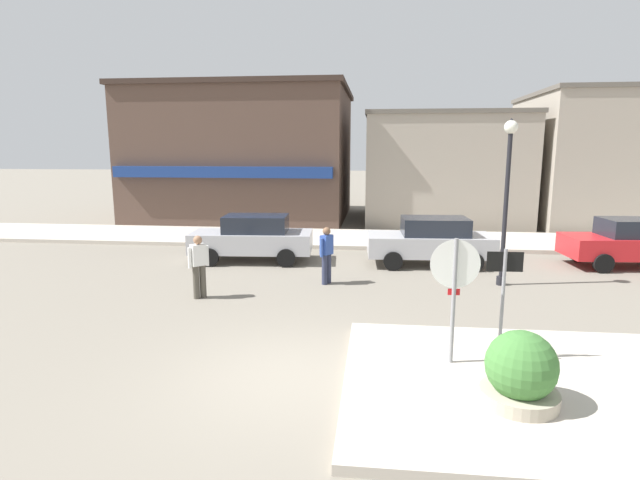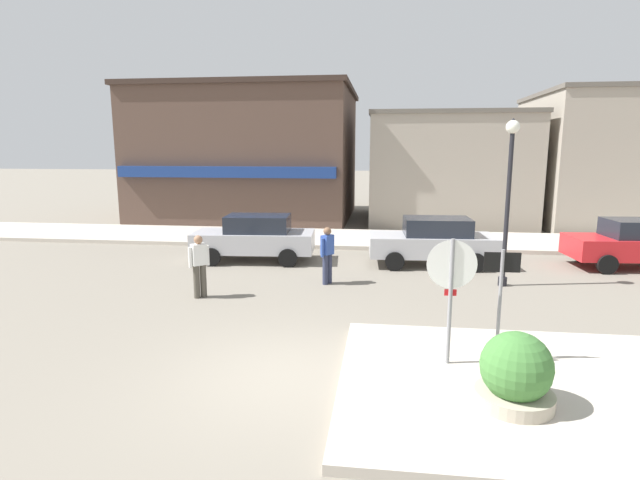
# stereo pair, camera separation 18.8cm
# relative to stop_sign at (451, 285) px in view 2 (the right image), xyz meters

# --- Properties ---
(ground_plane) EXTENTS (160.00, 160.00, 0.00)m
(ground_plane) POSITION_rel_stop_sign_xyz_m (-2.61, -0.56, -1.52)
(ground_plane) COLOR gray
(sidewalk_corner) EXTENTS (6.40, 4.80, 0.15)m
(sidewalk_corner) POSITION_rel_stop_sign_xyz_m (1.43, -0.65, -1.44)
(sidewalk_corner) COLOR beige
(sidewalk_corner) RESTS_ON ground
(kerb_far) EXTENTS (80.00, 4.00, 0.15)m
(kerb_far) POSITION_rel_stop_sign_xyz_m (-2.61, 12.14, -1.44)
(kerb_far) COLOR beige
(kerb_far) RESTS_ON ground
(stop_sign) EXTENTS (0.82, 0.07, 2.30)m
(stop_sign) POSITION_rel_stop_sign_xyz_m (0.00, 0.00, 0.00)
(stop_sign) COLOR gray
(stop_sign) RESTS_ON ground
(one_way_sign) EXTENTS (0.60, 0.06, 2.10)m
(one_way_sign) POSITION_rel_stop_sign_xyz_m (0.85, 0.22, -0.19)
(one_way_sign) COLOR gray
(one_way_sign) RESTS_ON ground
(planter) EXTENTS (1.10, 1.10, 1.23)m
(planter) POSITION_rel_stop_sign_xyz_m (0.77, -1.33, -0.96)
(planter) COLOR #ADA38E
(planter) RESTS_ON ground
(lamp_post) EXTENTS (0.36, 0.36, 4.54)m
(lamp_post) POSITION_rel_stop_sign_xyz_m (2.18, 5.74, 1.44)
(lamp_post) COLOR black
(lamp_post) RESTS_ON ground
(parked_car_nearest) EXTENTS (4.11, 2.10, 1.56)m
(parked_car_nearest) POSITION_rel_stop_sign_xyz_m (-5.41, 7.91, -0.71)
(parked_car_nearest) COLOR #B7B7BC
(parked_car_nearest) RESTS_ON ground
(parked_car_second) EXTENTS (4.08, 2.04, 1.56)m
(parked_car_second) POSITION_rel_stop_sign_xyz_m (0.47, 8.00, -0.71)
(parked_car_second) COLOR #B7B7BC
(parked_car_second) RESTS_ON ground
(parked_car_third) EXTENTS (4.12, 2.11, 1.56)m
(parked_car_third) POSITION_rel_stop_sign_xyz_m (6.82, 8.43, -0.71)
(parked_car_third) COLOR red
(parked_car_third) RESTS_ON ground
(pedestrian_crossing_near) EXTENTS (0.37, 0.52, 1.61)m
(pedestrian_crossing_near) POSITION_rel_stop_sign_xyz_m (-2.67, 5.31, -0.65)
(pedestrian_crossing_near) COLOR #2D334C
(pedestrian_crossing_near) RESTS_ON ground
(pedestrian_crossing_far) EXTENTS (0.46, 0.44, 1.61)m
(pedestrian_crossing_far) POSITION_rel_stop_sign_xyz_m (-5.74, 3.60, -0.65)
(pedestrian_crossing_far) COLOR #4C473D
(pedestrian_crossing_far) RESTS_ON ground
(building_corner_shop) EXTENTS (11.07, 9.87, 6.88)m
(building_corner_shop) POSITION_rel_stop_sign_xyz_m (-8.37, 18.82, 1.93)
(building_corner_shop) COLOR brown
(building_corner_shop) RESTS_ON ground
(building_storefront_left_near) EXTENTS (7.86, 7.84, 5.49)m
(building_storefront_left_near) POSITION_rel_stop_sign_xyz_m (2.03, 18.70, 1.23)
(building_storefront_left_near) COLOR #9E9384
(building_storefront_left_near) RESTS_ON ground
(building_storefront_left_mid) EXTENTS (8.74, 7.81, 6.47)m
(building_storefront_left_mid) POSITION_rel_stop_sign_xyz_m (10.60, 18.35, 1.72)
(building_storefront_left_mid) COLOR #9E9384
(building_storefront_left_mid) RESTS_ON ground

